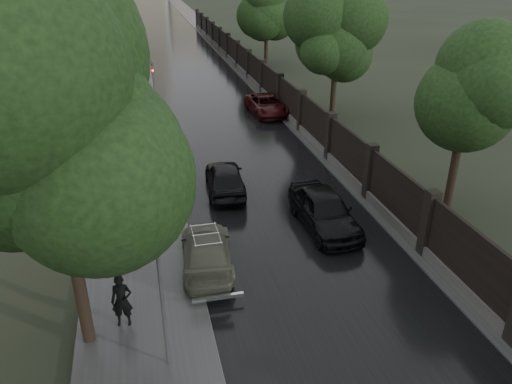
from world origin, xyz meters
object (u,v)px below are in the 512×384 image
car_right_far (266,105)px  tree_left_near (52,139)px  tree_left_far (95,32)px  lamp_post (161,289)px  volga_sedan (206,251)px  traffic_light (154,84)px  car_right_near (324,210)px  pedestrian_umbrella (118,275)px  hatchback_left (225,178)px  tree_right_b (336,46)px  tree_right_c (266,15)px  tree_right_a (466,103)px

car_right_far → tree_left_near: bearing=-120.2°
tree_left_far → lamp_post: bearing=-84.8°
volga_sedan → car_right_far: car_right_far is taller
traffic_light → car_right_far: traffic_light is taller
tree_left_far → car_right_near: 24.50m
pedestrian_umbrella → hatchback_left: bearing=68.5°
volga_sedan → tree_right_b: bearing=-119.5°
tree_right_b → tree_right_c: 18.00m
tree_right_a → traffic_light: size_ratio=1.75×
tree_left_near → tree_right_c: 39.99m
volga_sedan → tree_right_a: bearing=-165.2°
tree_left_near → volga_sedan: bearing=38.8°
tree_right_b → car_right_near: 15.84m
tree_right_c → traffic_light: size_ratio=1.75×
tree_left_far → lamp_post: tree_left_far is taller
tree_left_near → car_right_near: 11.84m
lamp_post → traffic_light: size_ratio=1.28×
tree_left_near → tree_left_far: (-0.40, 27.00, -1.18)m
tree_left_far → car_right_near: tree_left_far is taller
tree_right_c → car_right_near: bearing=-100.4°
traffic_light → volga_sedan: (0.70, -18.78, -1.75)m
lamp_post → volga_sedan: 5.44m
tree_right_a → hatchback_left: (-9.30, 4.24, -4.21)m
tree_left_far → volga_sedan: tree_left_far is taller
tree_left_far → tree_right_a: size_ratio=1.05×
tree_right_b → hatchback_left: bearing=-133.6°
tree_right_a → volga_sedan: 12.04m
hatchback_left → car_right_near: size_ratio=0.91×
tree_left_near → lamp_post: bearing=-34.3°
car_right_far → tree_left_far: bearing=150.3°
tree_right_a → car_right_far: bearing=104.2°
tree_right_a → pedestrian_umbrella: bearing=-162.0°
pedestrian_umbrella → volga_sedan: bearing=50.1°
tree_right_a → tree_right_c: 32.00m
tree_left_near → car_right_far: (11.00, 21.21, -5.75)m
tree_left_near → traffic_light: 22.60m
tree_right_c → tree_right_a: bearing=-90.0°
lamp_post → hatchback_left: (3.60, 10.74, -1.93)m
tree_right_a → volga_sedan: tree_right_a is taller
tree_right_a → tree_right_b: same height
tree_right_a → car_right_far: tree_right_a is taller
lamp_post → car_right_far: (8.80, 22.71, -2.00)m
tree_right_c → car_right_far: size_ratio=1.45×
lamp_post → tree_right_c: bearing=71.5°
volga_sedan → hatchback_left: bearing=-101.0°
car_right_far → lamp_post: bearing=-113.9°
tree_right_b → volga_sedan: 19.77m
tree_left_near → car_right_far: bearing=62.6°
tree_left_near → traffic_light: tree_left_near is taller
tree_right_a → hatchback_left: bearing=155.5°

